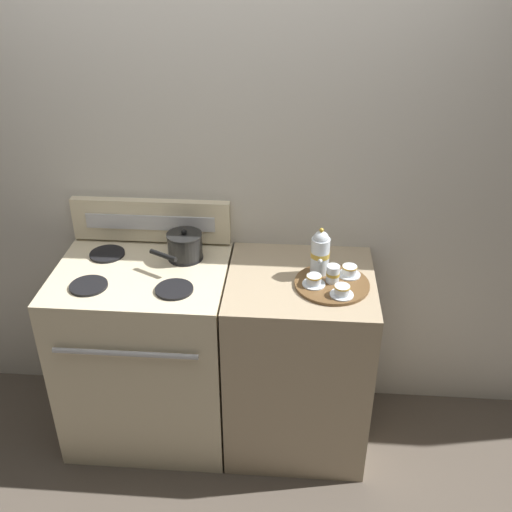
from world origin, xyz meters
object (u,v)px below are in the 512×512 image
Objects in this scene: stove at (148,352)px; teapot at (320,252)px; teacup_right at (342,291)px; teacup_front at (314,280)px; teacup_left at (349,271)px; creamer_jug at (333,274)px; saucepan at (184,245)px; serving_tray at (332,284)px.

stove is 1.00m from teapot.
teacup_front is (-0.12, 0.07, 0.00)m from teacup_right.
teacup_left is at bearing 29.66° from teacup_front.
teacup_front is at bearing -4.90° from stove.
teapot is 2.21× the size of teacup_front.
stove is 11.98× the size of creamer_jug.
stove is at bearing -177.44° from teapot.
creamer_jug is (0.08, 0.03, 0.02)m from teacup_front.
teacup_left is at bearing -8.57° from saucepan.
stove is at bearing 175.10° from teacup_front.
teapot is at bearing 173.96° from teacup_left.
saucepan is at bearing 158.86° from teacup_right.
serving_tray is at bearing -101.52° from creamer_jug.
teapot is 2.81× the size of creamer_jug.
serving_tray is (0.68, -0.18, -0.06)m from saucepan.
teapot reaches higher than saucepan.
serving_tray is (0.87, -0.05, 0.47)m from stove.
teapot reaches higher than teacup_front.
stove is 0.59m from saucepan.
saucepan is at bearing 165.81° from creamer_jug.
teacup_right is 1.27× the size of creamer_jug.
saucepan is at bearing 36.12° from stove.
creamer_jug reaches higher than teacup_front.
saucepan is 2.59× the size of teacup_left.
creamer_jug reaches higher than serving_tray.
teacup_front reaches higher than serving_tray.
saucepan reaches higher than teacup_right.
serving_tray is 0.11m from teacup_left.
teacup_right is at bearing -8.86° from stove.
saucepan is at bearing 171.43° from teacup_left.
creamer_jug is at bearing -51.74° from teapot.
creamer_jug is at bearing -14.19° from saucepan.
teapot is at bearing 2.56° from stove.
saucepan reaches higher than creamer_jug.
serving_tray is at bearing -138.85° from teacup_left.
teacup_front is at bearing -164.77° from serving_tray.
teapot is 0.16m from teacup_left.
teacup_front is at bearing 147.88° from teacup_right.
teacup_left is 0.18m from teacup_front.
teacup_front reaches higher than stove.
saucepan is at bearing 161.24° from teacup_front.
saucepan is 0.79× the size of serving_tray.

